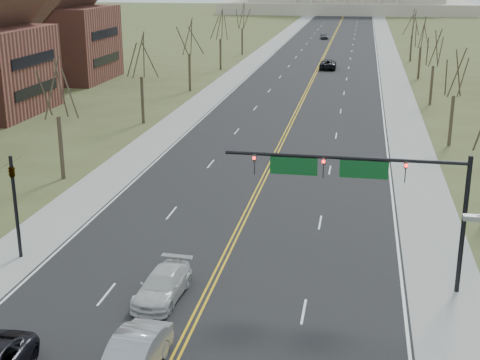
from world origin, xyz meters
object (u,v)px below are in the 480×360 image
at_px(signal_mast, 362,179).
at_px(car_sb_inner_second, 163,285).
at_px(car_far_nb, 328,64).
at_px(signal_left, 14,196).
at_px(car_sb_inner_lead, 132,358).
at_px(car_far_sb, 324,36).

relative_size(signal_mast, car_sb_inner_second, 2.50).
bearing_deg(car_far_nb, signal_left, 79.75).
distance_m(car_sb_inner_lead, car_far_nb, 88.55).
distance_m(signal_left, car_sb_inner_lead, 14.57).
xyz_separation_m(car_sb_inner_lead, car_far_nb, (2.99, 88.50, -0.05)).
bearing_deg(signal_mast, car_sb_inner_second, -160.36).
height_order(signal_mast, car_sb_inner_lead, signal_mast).
relative_size(car_far_nb, car_far_sb, 1.34).
height_order(car_sb_inner_lead, car_far_sb, car_sb_inner_lead).
distance_m(signal_left, car_sb_inner_second, 10.48).
height_order(signal_left, car_sb_inner_second, signal_left).
height_order(signal_mast, car_sb_inner_second, signal_mast).
distance_m(car_far_nb, car_far_sb, 49.08).
relative_size(signal_mast, car_far_nb, 2.15).
xyz_separation_m(car_far_nb, car_far_sb, (-3.55, 48.95, -0.07)).
bearing_deg(car_sb_inner_lead, signal_left, 138.87).
height_order(signal_mast, signal_left, signal_mast).
bearing_deg(signal_mast, signal_left, 180.00).
relative_size(car_sb_inner_second, car_far_nb, 0.86).
distance_m(car_sb_inner_second, car_far_sb, 130.80).
relative_size(car_sb_inner_lead, car_far_nb, 0.90).
bearing_deg(car_sb_inner_second, signal_left, 163.49).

